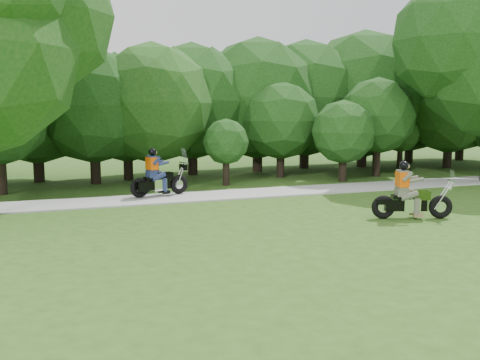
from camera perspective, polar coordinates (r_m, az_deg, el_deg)
ground at (r=14.57m, az=16.97°, el=-5.79°), size 100.00×100.00×0.00m
walkway at (r=21.34m, az=3.78°, el=-1.29°), size 60.00×2.20×0.06m
tree_line at (r=28.38m, az=2.86°, el=8.23°), size 40.33×11.42×7.83m
chopper_motorcycle at (r=16.88m, az=17.52°, el=-1.79°), size 2.41×1.21×1.76m
touring_motorcycle at (r=20.23m, az=-8.95°, el=0.14°), size 2.36×1.12×1.82m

